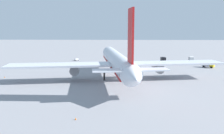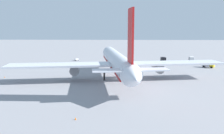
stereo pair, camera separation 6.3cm
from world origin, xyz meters
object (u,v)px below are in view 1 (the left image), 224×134
at_px(airliner, 117,61).
at_px(baggage_cart_1, 77,59).
at_px(service_truck_3, 191,59).
at_px(service_truck_4, 163,59).
at_px(service_truck_0, 208,64).
at_px(traffic_cone_1, 5,77).
at_px(traffic_cone_4, 33,67).
at_px(ground_worker_1, 178,61).
at_px(traffic_cone_0, 76,119).

xyz_separation_m(airliner, baggage_cart_1, (49.89, 25.47, -6.16)).
bearing_deg(service_truck_3, service_truck_4, 85.55).
xyz_separation_m(service_truck_0, baggage_cart_1, (22.08, 70.93, -0.77)).
bearing_deg(traffic_cone_1, traffic_cone_4, -4.71).
height_order(ground_worker_1, traffic_cone_1, ground_worker_1).
relative_size(ground_worker_1, traffic_cone_0, 2.95).
bearing_deg(baggage_cart_1, service_truck_4, -91.78).
bearing_deg(service_truck_0, traffic_cone_0, 141.54).
bearing_deg(service_truck_0, service_truck_3, 7.22).
relative_size(service_truck_3, baggage_cart_1, 2.26).
bearing_deg(baggage_cart_1, service_truck_0, -107.29).
height_order(service_truck_3, baggage_cart_1, service_truck_3).
bearing_deg(traffic_cone_0, baggage_cart_1, 10.70).
bearing_deg(service_truck_4, traffic_cone_0, 158.18).
height_order(traffic_cone_1, traffic_cone_4, same).
relative_size(service_truck_0, baggage_cart_1, 2.00).
bearing_deg(traffic_cone_0, traffic_cone_4, 27.86).
bearing_deg(traffic_cone_4, baggage_cart_1, -35.41).
relative_size(service_truck_0, service_truck_4, 1.13).
xyz_separation_m(service_truck_4, traffic_cone_4, (-23.02, 69.90, -1.16)).
relative_size(traffic_cone_0, traffic_cone_4, 1.00).
xyz_separation_m(airliner, ground_worker_1, (42.49, -34.24, -6.08)).
height_order(airliner, service_truck_4, airliner).
bearing_deg(service_truck_4, service_truck_3, -94.45).
xyz_separation_m(service_truck_4, traffic_cone_0, (-88.33, 35.37, -1.16)).
relative_size(service_truck_0, traffic_cone_0, 10.45).
distance_m(service_truck_0, service_truck_4, 27.61).
bearing_deg(traffic_cone_0, traffic_cone_1, 41.86).
relative_size(service_truck_0, traffic_cone_4, 10.45).
relative_size(service_truck_3, traffic_cone_0, 11.84).
xyz_separation_m(baggage_cart_1, ground_worker_1, (-7.40, -59.71, 0.08)).
relative_size(airliner, service_truck_4, 16.07).
height_order(service_truck_3, traffic_cone_1, service_truck_3).
height_order(airliner, traffic_cone_4, airliner).
height_order(airliner, traffic_cone_1, airliner).
bearing_deg(service_truck_0, airliner, 121.45).
bearing_deg(traffic_cone_0, service_truck_0, -38.46).
xyz_separation_m(baggage_cart_1, traffic_cone_0, (-89.96, -17.01, -0.47)).
bearing_deg(service_truck_0, baggage_cart_1, 72.71).
height_order(service_truck_4, baggage_cart_1, service_truck_4).
bearing_deg(traffic_cone_0, airliner, -11.92).
distance_m(airliner, service_truck_0, 53.57).
bearing_deg(traffic_cone_1, service_truck_4, -56.53).
distance_m(service_truck_0, service_truck_3, 19.35).
bearing_deg(ground_worker_1, traffic_cone_1, 117.79).
height_order(baggage_cart_1, traffic_cone_1, baggage_cart_1).
bearing_deg(service_truck_3, traffic_cone_1, 117.73).
distance_m(baggage_cart_1, ground_worker_1, 60.17).
bearing_deg(service_truck_3, ground_worker_1, 117.18).
relative_size(service_truck_0, traffic_cone_1, 10.45).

